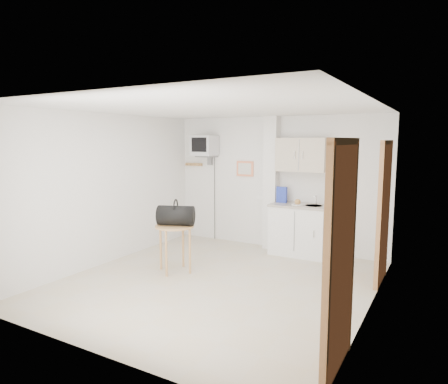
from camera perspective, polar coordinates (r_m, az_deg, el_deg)
The scene contains 7 objects.
ground at distance 5.96m, azimuth -1.15°, elevation -12.80°, with size 4.50×4.50×0.00m, color #BFB29B.
room_envelope at distance 5.57m, azimuth 1.40°, elevation 2.05°, with size 4.24×4.54×2.55m.
kitchenette at distance 7.29m, azimuth 10.81°, elevation -2.62°, with size 1.03×0.58×2.10m.
crt_television at distance 8.07m, azimuth -2.75°, elevation 6.54°, with size 0.44×0.45×2.15m.
round_table at distance 6.31m, azimuth -7.05°, elevation -5.69°, with size 0.61×0.61×0.74m.
duffel_bag at distance 6.25m, azimuth -6.90°, elevation -3.33°, with size 0.63×0.49×0.41m.
water_bottle at distance 5.97m, azimuth 15.31°, elevation -11.51°, with size 0.11×0.11×0.33m.
Camera 1 is at (2.85, -4.81, 2.06)m, focal length 32.00 mm.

